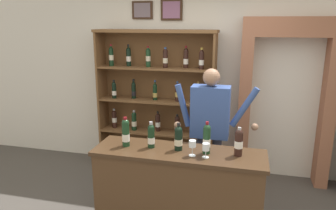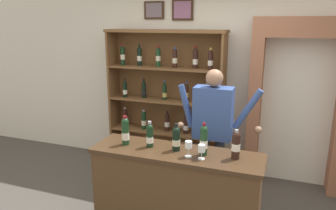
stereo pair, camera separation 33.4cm
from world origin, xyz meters
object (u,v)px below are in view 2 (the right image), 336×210
(wine_glass_right, at_px, (202,149))
(shopkeeper, at_px, (213,126))
(tasting_bottle_super_tuscan, at_px, (204,140))
(tasting_bottle_rosso, at_px, (126,131))
(wine_glass_center, at_px, (188,145))
(tasting_counter, at_px, (176,194))
(tasting_bottle_riserva, at_px, (150,135))
(wine_shelf, at_px, (166,98))
(tasting_bottle_bianco, at_px, (176,138))
(tasting_bottle_brunello, at_px, (236,145))

(wine_glass_right, bearing_deg, shopkeeper, 93.74)
(shopkeeper, distance_m, wine_glass_right, 0.69)
(tasting_bottle_super_tuscan, height_order, wine_glass_right, tasting_bottle_super_tuscan)
(tasting_bottle_rosso, relative_size, wine_glass_center, 1.99)
(tasting_counter, xyz_separation_m, tasting_bottle_rosso, (-0.56, 0.00, 0.62))
(tasting_bottle_riserva, bearing_deg, tasting_bottle_rosso, -175.24)
(wine_shelf, relative_size, tasting_bottle_bianco, 7.38)
(tasting_bottle_bianco, bearing_deg, tasting_counter, -73.49)
(wine_glass_center, distance_m, wine_glass_right, 0.13)
(tasting_bottle_riserva, relative_size, tasting_bottle_bianco, 0.97)
(tasting_counter, xyz_separation_m, tasting_bottle_super_tuscan, (0.27, 0.01, 0.63))
(tasting_bottle_riserva, bearing_deg, tasting_bottle_brunello, 0.37)
(tasting_bottle_brunello, xyz_separation_m, wine_glass_center, (-0.43, -0.11, -0.02))
(wine_shelf, distance_m, shopkeeper, 1.26)
(tasting_counter, height_order, tasting_bottle_rosso, tasting_bottle_rosso)
(wine_shelf, xyz_separation_m, tasting_bottle_riserva, (0.37, -1.46, -0.03))
(wine_shelf, bearing_deg, tasting_bottle_brunello, -49.67)
(wine_shelf, height_order, tasting_bottle_rosso, wine_shelf)
(tasting_bottle_rosso, bearing_deg, wine_shelf, 93.93)
(shopkeeper, relative_size, tasting_bottle_rosso, 5.47)
(tasting_counter, bearing_deg, tasting_bottle_rosso, 179.57)
(tasting_bottle_bianco, xyz_separation_m, wine_glass_center, (0.16, -0.11, -0.01))
(tasting_bottle_super_tuscan, distance_m, wine_glass_center, 0.16)
(tasting_bottle_bianco, xyz_separation_m, tasting_bottle_brunello, (0.59, 0.00, 0.01))
(tasting_bottle_super_tuscan, bearing_deg, shopkeeper, 93.70)
(tasting_bottle_bianco, height_order, tasting_bottle_brunello, tasting_bottle_brunello)
(tasting_bottle_super_tuscan, xyz_separation_m, tasting_bottle_brunello, (0.30, 0.02, -0.01))
(tasting_bottle_riserva, height_order, tasting_bottle_bianco, tasting_bottle_bianco)
(tasting_bottle_riserva, bearing_deg, wine_shelf, 104.07)
(wine_shelf, distance_m, tasting_bottle_bianco, 1.60)
(shopkeeper, height_order, tasting_bottle_bianco, shopkeeper)
(shopkeeper, distance_m, tasting_bottle_super_tuscan, 0.59)
(tasting_bottle_rosso, distance_m, wine_glass_center, 0.72)
(tasting_counter, bearing_deg, wine_glass_right, -17.73)
(tasting_bottle_riserva, xyz_separation_m, wine_glass_center, (0.44, -0.11, -0.01))
(tasting_bottle_rosso, bearing_deg, wine_glass_center, -6.91)
(wine_shelf, xyz_separation_m, wine_glass_right, (0.94, -1.58, -0.06))
(tasting_bottle_super_tuscan, bearing_deg, tasting_counter, -177.32)
(tasting_bottle_rosso, height_order, tasting_bottle_riserva, tasting_bottle_rosso)
(tasting_bottle_rosso, height_order, tasting_bottle_super_tuscan, tasting_bottle_super_tuscan)
(shopkeeper, xyz_separation_m, wine_glass_center, (-0.09, -0.68, 0.01))
(wine_glass_center, bearing_deg, tasting_bottle_brunello, 14.90)
(wine_shelf, distance_m, tasting_bottle_brunello, 1.91)
(tasting_bottle_bianco, bearing_deg, wine_glass_center, -34.56)
(wine_shelf, distance_m, wine_glass_center, 1.77)
(tasting_counter, relative_size, tasting_bottle_brunello, 6.03)
(tasting_bottle_riserva, distance_m, wine_glass_right, 0.59)
(tasting_counter, xyz_separation_m, wine_glass_center, (0.15, -0.08, 0.59))
(shopkeeper, height_order, tasting_bottle_brunello, shopkeeper)
(tasting_bottle_brunello, bearing_deg, tasting_bottle_bianco, -179.67)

